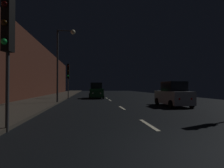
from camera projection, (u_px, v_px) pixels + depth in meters
ground at (104, 97)px, 28.64m from camera, size 27.26×84.00×0.02m
sidewalk_left at (57, 96)px, 27.69m from camera, size 4.40×84.00×0.15m
building_facade_left at (32, 68)px, 23.95m from camera, size 0.80×63.00×8.06m
lane_centerline at (112, 101)px, 19.25m from camera, size 0.16×25.44×0.01m
traffic_light_near_left at (7, 34)px, 6.17m from camera, size 0.37×0.48×4.67m
traffic_light_far_left at (68, 74)px, 23.42m from camera, size 0.33×0.47×4.58m
streetlamp_overhead at (63, 54)px, 16.60m from camera, size 1.70×0.44×6.93m
car_approaching_headlights at (96, 91)px, 24.32m from camera, size 1.95×4.23×2.13m
car_parked_right_near at (173, 95)px, 14.42m from camera, size 1.82×3.93×1.98m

